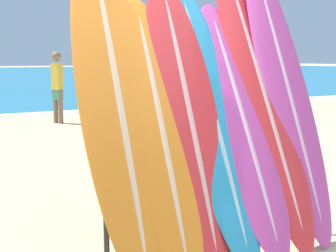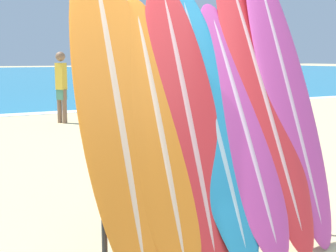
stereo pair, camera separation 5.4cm
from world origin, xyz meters
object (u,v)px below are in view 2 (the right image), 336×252
at_px(surfboard_slot_2, 187,118).
at_px(surfboard_slot_6, 286,91).
at_px(surfboard_rack, 217,194).
at_px(surfboard_slot_3, 211,117).
at_px(person_mid_beach, 142,89).
at_px(surfboard_slot_4, 241,125).
at_px(surfboard_slot_0, 117,106).
at_px(person_near_water, 61,84).
at_px(surfboard_slot_5, 261,93).
at_px(surfboard_slot_1, 159,132).

bearing_deg(surfboard_slot_2, surfboard_slot_6, 4.18).
height_order(surfboard_rack, surfboard_slot_3, surfboard_slot_3).
distance_m(surfboard_slot_2, person_mid_beach, 5.40).
bearing_deg(surfboard_slot_4, surfboard_slot_0, 176.14).
height_order(surfboard_rack, surfboard_slot_4, surfboard_slot_4).
bearing_deg(person_near_water, surfboard_slot_6, 152.16).
bearing_deg(person_mid_beach, person_near_water, -153.50).
bearing_deg(person_near_water, surfboard_slot_3, 146.32).
distance_m(surfboard_slot_4, surfboard_slot_6, 0.59).
bearing_deg(surfboard_rack, person_mid_beach, 71.10).
xyz_separation_m(surfboard_slot_6, person_mid_beach, (0.96, 4.94, -0.31)).
height_order(surfboard_slot_0, surfboard_slot_2, surfboard_slot_0).
distance_m(surfboard_slot_5, surfboard_slot_6, 0.25).
relative_size(surfboard_slot_4, person_near_water, 1.21).
xyz_separation_m(surfboard_slot_1, person_near_water, (1.42, 7.71, -0.09)).
relative_size(surfboard_slot_3, person_mid_beach, 1.26).
relative_size(surfboard_slot_0, surfboard_slot_5, 0.97).
height_order(surfboard_slot_0, person_near_water, surfboard_slot_0).
relative_size(surfboard_slot_0, surfboard_slot_6, 0.96).
relative_size(surfboard_slot_1, surfboard_slot_6, 0.80).
xyz_separation_m(surfboard_slot_2, surfboard_slot_5, (0.77, 0.10, 0.15)).
distance_m(surfboard_rack, surfboard_slot_6, 1.09).
height_order(surfboard_slot_4, person_near_water, surfboard_slot_4).
height_order(surfboard_slot_5, surfboard_slot_6, surfboard_slot_6).
bearing_deg(surfboard_rack, surfboard_slot_4, 7.57).
bearing_deg(surfboard_slot_6, person_mid_beach, 78.98).
relative_size(surfboard_slot_1, surfboard_slot_2, 0.92).
relative_size(surfboard_slot_3, person_near_water, 1.30).
xyz_separation_m(surfboard_slot_5, person_mid_beach, (1.21, 4.92, -0.30)).
relative_size(surfboard_slot_1, surfboard_slot_3, 0.93).
distance_m(surfboard_slot_5, person_near_water, 7.60).
bearing_deg(person_near_water, surfboard_slot_0, 140.76).
xyz_separation_m(surfboard_slot_5, surfboard_slot_6, (0.25, -0.02, 0.01)).
xyz_separation_m(surfboard_slot_0, surfboard_slot_5, (1.30, 0.04, 0.04)).
height_order(surfboard_slot_5, person_mid_beach, surfboard_slot_5).
distance_m(surfboard_slot_3, surfboard_slot_6, 0.81).
height_order(surfboard_rack, person_near_water, person_near_water).
xyz_separation_m(surfboard_slot_5, person_near_water, (0.41, 7.59, -0.33)).
bearing_deg(surfboard_slot_1, surfboard_rack, -1.92).
bearing_deg(surfboard_slot_5, surfboard_slot_1, -172.77).
height_order(surfboard_slot_1, surfboard_slot_5, surfboard_slot_5).
height_order(surfboard_slot_2, surfboard_slot_6, surfboard_slot_6).
relative_size(surfboard_slot_1, person_mid_beach, 1.17).
relative_size(surfboard_slot_6, person_mid_beach, 1.46).
xyz_separation_m(surfboard_slot_3, surfboard_slot_4, (0.26, -0.04, -0.07)).
bearing_deg(surfboard_rack, surfboard_slot_3, 101.45).
xyz_separation_m(surfboard_rack, surfboard_slot_3, (-0.01, 0.07, 0.59)).
bearing_deg(surfboard_slot_4, surfboard_rack, -172.43).
bearing_deg(surfboard_slot_1, surfboard_slot_3, 6.50).
xyz_separation_m(surfboard_slot_0, person_near_water, (1.70, 7.63, -0.28)).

